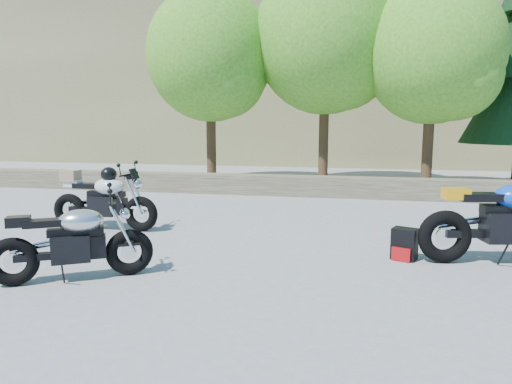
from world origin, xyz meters
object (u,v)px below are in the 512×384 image
blue_bike (508,221)px  silver_bike (74,243)px  backpack (404,244)px  white_bike (103,199)px

blue_bike → silver_bike: bearing=-172.7°
silver_bike → backpack: silver_bike is taller
white_bike → blue_bike: 6.19m
white_bike → silver_bike: bearing=-66.5°
white_bike → blue_bike: bearing=-5.7°
silver_bike → backpack: (3.84, 1.66, -0.24)m
white_bike → backpack: 4.95m
white_bike → backpack: bearing=-8.6°
white_bike → blue_bike: blue_bike is taller
silver_bike → blue_bike: blue_bike is taller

